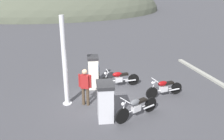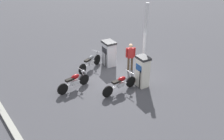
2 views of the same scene
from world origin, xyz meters
name	(u,v)px [view 1 (image 1 of 2)]	position (x,y,z in m)	size (l,w,h in m)	color
ground_plane	(109,100)	(0.00, 0.00, 0.00)	(120.00, 120.00, 0.00)	#424247
fuel_pump_near	(105,101)	(-0.45, -1.51, 0.78)	(0.75, 0.93, 1.53)	silver
fuel_pump_far	(93,72)	(-0.45, 1.51, 0.83)	(0.63, 0.75, 1.64)	silver
motorcycle_near_pump	(136,107)	(0.75, -1.68, 0.47)	(1.96, 0.97, 0.96)	black
motorcycle_far_pump	(119,78)	(0.81, 1.32, 0.45)	(2.09, 0.56, 0.93)	black
motorcycle_extra	(164,88)	(2.56, -0.20, 0.44)	(1.89, 0.57, 0.93)	black
attendant_person	(85,85)	(-1.06, -0.20, 0.95)	(0.55, 0.34, 1.65)	#473828
canopy_support_pole	(65,64)	(-1.84, 0.08, 1.85)	(0.40, 0.40, 3.85)	silver
distant_hill_main	(57,11)	(-1.68, 31.67, 0.00)	(32.73, 23.17, 10.79)	#4C5142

